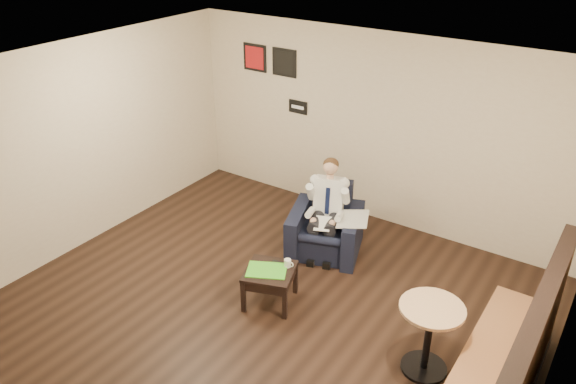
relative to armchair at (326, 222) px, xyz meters
The scene contains 18 objects.
ground 1.83m from the armchair, 87.87° to the right, with size 6.00×6.00×0.00m, color black.
wall_back 1.55m from the armchair, 86.93° to the left, with size 6.00×0.02×2.80m, color beige.
wall_left 3.56m from the armchair, 148.86° to the right, with size 0.02×6.00×2.80m, color beige.
wall_right 3.67m from the armchair, 30.04° to the right, with size 0.02×6.00×2.80m, color beige.
ceiling 2.94m from the armchair, 87.87° to the right, with size 6.00×6.00×0.02m, color white.
seating_sign 2.02m from the armchair, 135.51° to the left, with size 0.32×0.02×0.20m, color black.
art_print_left 2.91m from the armchair, 149.21° to the left, with size 0.42×0.03×0.42m, color red.
art_print_right 2.56m from the armchair, 140.76° to the left, with size 0.42×0.03×0.42m, color black.
armchair is the anchor object (origin of this frame).
seated_man 0.20m from the armchair, 71.05° to the right, with size 0.59×0.88×1.24m, color silver, non-canonical shape.
lap_papers 0.24m from the armchair, 71.05° to the right, with size 0.21×0.29×0.01m, color white.
newspaper 0.42m from the armchair, ahead, with size 0.39×0.49×0.01m, color silver.
side_table 1.35m from the armchair, 89.18° to the right, with size 0.56×0.56×0.46m, color black.
green_folder 1.36m from the armchair, 90.14° to the right, with size 0.46×0.33×0.01m, color #4CC928.
coffee_mug 1.17m from the armchair, 82.44° to the right, with size 0.08×0.08×0.10m, color white.
smartphone 1.16m from the armchair, 89.30° to the right, with size 0.14×0.07×0.01m, color black.
banquette 3.10m from the armchair, 30.71° to the right, with size 0.67×2.79×1.43m, color brown.
cafe_table 2.39m from the armchair, 34.30° to the right, with size 0.65×0.65×0.80m, color tan.
Camera 1 is at (3.13, -3.94, 4.30)m, focal length 35.00 mm.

